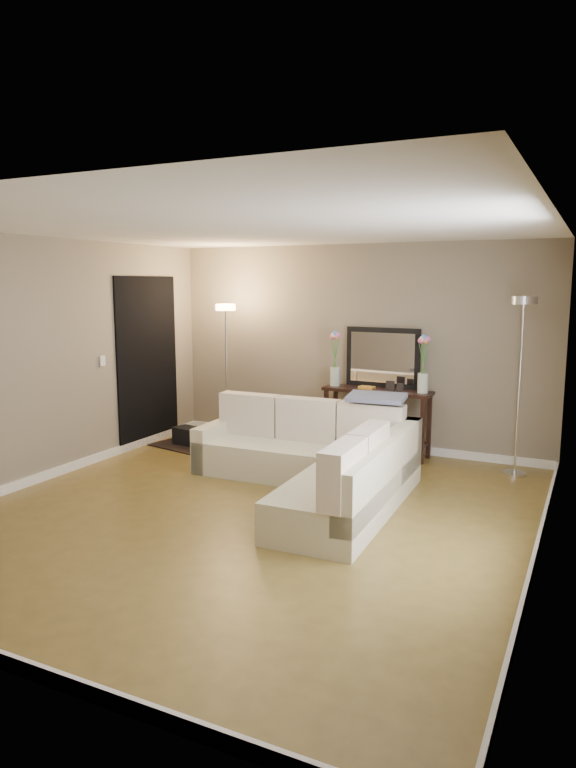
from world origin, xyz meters
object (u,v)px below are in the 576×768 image
at_px(console_table, 370,417).
at_px(sectional_sofa, 319,461).
at_px(floor_lamp_lit, 226,345).
at_px(floor_lamp_unlit, 521,350).

bearing_deg(console_table, sectional_sofa, -90.20).
xyz_separation_m(floor_lamp_lit, floor_lamp_unlit, (3.67, 0.10, 0.10)).
relative_size(sectional_sofa, floor_lamp_lit, 1.33).
distance_m(sectional_sofa, floor_lamp_unlit, 2.52).
bearing_deg(floor_lamp_unlit, console_table, 175.18).
bearing_deg(floor_lamp_unlit, floor_lamp_lit, -178.46).
xyz_separation_m(sectional_sofa, floor_lamp_lit, (-1.92, 1.36, 0.99)).
relative_size(sectional_sofa, floor_lamp_unlit, 1.24).
bearing_deg(console_table, floor_lamp_lit, -172.73).
height_order(floor_lamp_lit, floor_lamp_unlit, floor_lamp_unlit).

